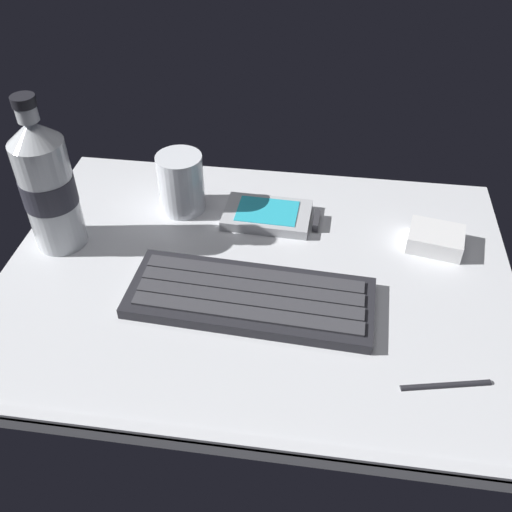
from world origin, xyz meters
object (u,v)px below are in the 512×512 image
object	(u,v)px
juice_cup	(181,185)
stylus_pen	(446,384)
charger_block	(436,239)
keyboard	(253,297)
water_bottle	(47,185)
handheld_device	(272,215)

from	to	relation	value
juice_cup	stylus_pen	xyz separation A→B (cm)	(34.05, -26.72, -3.56)
stylus_pen	charger_block	bearing A→B (deg)	75.16
keyboard	juice_cup	xyz separation A→B (cm)	(-12.61, 17.54, 3.10)
juice_cup	water_bottle	world-z (taller)	water_bottle
handheld_device	charger_block	xyz separation A→B (cm)	(22.04, -2.79, 0.47)
handheld_device	water_bottle	world-z (taller)	water_bottle
juice_cup	stylus_pen	bearing A→B (deg)	-38.13
handheld_device	juice_cup	size ratio (longest dim) A/B	1.53
juice_cup	charger_block	world-z (taller)	juice_cup
keyboard	handheld_device	xyz separation A→B (cm)	(0.37, 16.47, -0.08)
charger_block	juice_cup	bearing A→B (deg)	173.72
charger_block	handheld_device	bearing A→B (deg)	172.80
water_bottle	juice_cup	bearing A→B (deg)	34.10
handheld_device	stylus_pen	size ratio (longest dim) A/B	1.37
juice_cup	water_bottle	distance (cm)	17.95
keyboard	handheld_device	bearing A→B (deg)	88.71
handheld_device	juice_cup	xyz separation A→B (cm)	(-12.98, 1.07, 3.18)
stylus_pen	handheld_device	bearing A→B (deg)	116.99
keyboard	stylus_pen	size ratio (longest dim) A/B	3.11
water_bottle	stylus_pen	xyz separation A→B (cm)	(48.30, -17.07, -8.66)
keyboard	water_bottle	bearing A→B (deg)	163.63
water_bottle	charger_block	distance (cm)	50.22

